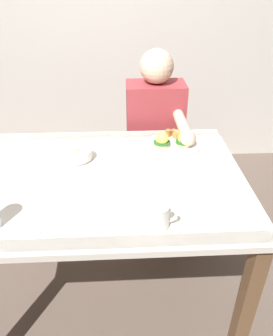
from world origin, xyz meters
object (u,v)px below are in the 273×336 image
Objects in this scene: coffee_mug at (159,215)px; fruit_bowl at (79,154)px; diner_person at (156,133)px; dining_table at (108,196)px; eggs_benedict_plate at (173,142)px; fork at (50,224)px.

fruit_bowl is at bearing 123.64° from coffee_mug.
diner_person reaches higher than coffee_mug.
coffee_mug is at bearing -60.20° from dining_table.
diner_person is (0.28, 0.60, 0.02)m from dining_table.
fruit_bowl is at bearing 130.98° from dining_table.
dining_table is 4.44× the size of eggs_benedict_plate.
dining_table is 10.00× the size of fruit_bowl.
diner_person is at bearing 65.25° from dining_table.
eggs_benedict_plate is 0.76m from fork.
fork is at bearing -98.13° from fruit_bowl.
diner_person is at bearing 97.78° from eggs_benedict_plate.
coffee_mug is (0.19, -0.33, 0.16)m from dining_table.
coffee_mug is 0.10× the size of diner_person.
dining_table is 0.24m from fruit_bowl.
dining_table is at bearing -114.75° from diner_person.
eggs_benedict_plate is 0.60m from coffee_mug.
diner_person is at bearing 84.59° from coffee_mug.
diner_person is (0.41, 0.45, -0.12)m from fruit_bowl.
eggs_benedict_plate is at bearing 38.35° from dining_table.
dining_table is 9.68× the size of fork.
eggs_benedict_plate is at bearing 13.05° from fruit_bowl.
fruit_bowl is at bearing -132.20° from diner_person.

